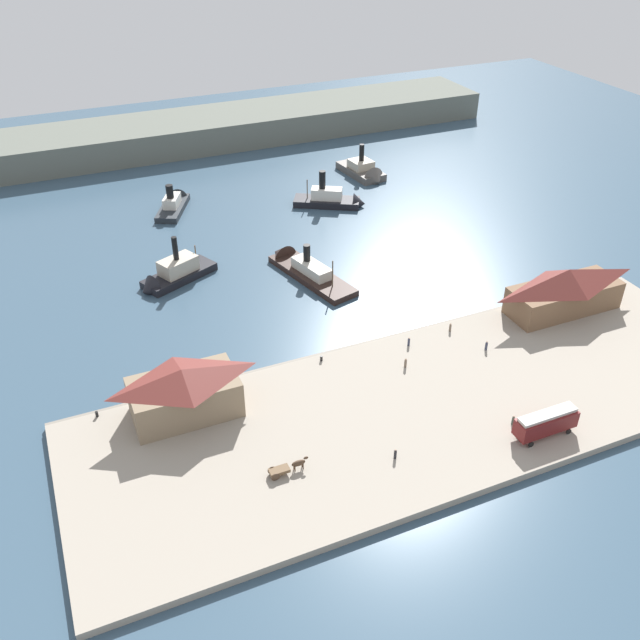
% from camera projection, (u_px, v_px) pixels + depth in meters
% --- Properties ---
extents(ground_plane, '(320.00, 320.00, 0.00)m').
position_uv_depth(ground_plane, '(367.00, 334.00, 122.99)').
color(ground_plane, '#385166').
extents(quay_promenade, '(110.00, 36.00, 1.20)m').
position_uv_depth(quay_promenade, '(431.00, 405.00, 105.84)').
color(quay_promenade, '#9E9384').
rests_on(quay_promenade, ground).
extents(seawall_edge, '(110.00, 0.80, 1.00)m').
position_uv_depth(seawall_edge, '(376.00, 342.00, 119.96)').
color(seawall_edge, gray).
rests_on(seawall_edge, ground).
extents(ferry_shed_customs_shed, '(16.04, 9.21, 8.13)m').
position_uv_depth(ferry_shed_customs_shed, '(184.00, 391.00, 101.25)').
color(ferry_shed_customs_shed, '#847056').
rests_on(ferry_shed_customs_shed, quay_promenade).
extents(ferry_shed_east_terminal, '(21.51, 8.08, 8.53)m').
position_uv_depth(ferry_shed_east_terminal, '(565.00, 290.00, 125.02)').
color(ferry_shed_east_terminal, brown).
rests_on(ferry_shed_east_terminal, quay_promenade).
extents(street_tram, '(9.57, 2.95, 4.01)m').
position_uv_depth(street_tram, '(546.00, 422.00, 98.26)').
color(street_tram, maroon).
rests_on(street_tram, quay_promenade).
extents(horse_cart, '(5.67, 1.49, 1.87)m').
position_uv_depth(horse_cart, '(287.00, 468.00, 92.76)').
color(horse_cart, brown).
rests_on(horse_cart, quay_promenade).
extents(pedestrian_standing_center, '(0.41, 0.41, 1.67)m').
position_uv_depth(pedestrian_standing_center, '(409.00, 342.00, 117.50)').
color(pedestrian_standing_center, '#33384C').
rests_on(pedestrian_standing_center, quay_promenade).
extents(pedestrian_by_tram, '(0.40, 0.40, 1.63)m').
position_uv_depth(pedestrian_by_tram, '(450.00, 327.00, 121.19)').
color(pedestrian_by_tram, '#6B5B4C').
rests_on(pedestrian_by_tram, quay_promenade).
extents(pedestrian_near_east_shed, '(0.41, 0.41, 1.64)m').
position_uv_depth(pedestrian_near_east_shed, '(395.00, 454.00, 95.16)').
color(pedestrian_near_east_shed, '#232328').
rests_on(pedestrian_near_east_shed, quay_promenade).
extents(pedestrian_near_cart, '(0.44, 0.44, 1.77)m').
position_uv_depth(pedestrian_near_cart, '(486.00, 346.00, 116.45)').
color(pedestrian_near_cart, '#33384C').
rests_on(pedestrian_near_cart, quay_promenade).
extents(pedestrian_walking_west, '(0.43, 0.43, 1.74)m').
position_uv_depth(pedestrian_walking_west, '(405.00, 363.00, 112.45)').
color(pedestrian_walking_west, '#6B5B4C').
rests_on(pedestrian_walking_west, quay_promenade).
extents(pedestrian_at_waters_edge, '(0.41, 0.41, 1.65)m').
position_uv_depth(pedestrian_at_waters_edge, '(513.00, 420.00, 100.92)').
color(pedestrian_at_waters_edge, '#3D4C42').
rests_on(pedestrian_at_waters_edge, quay_promenade).
extents(mooring_post_center_west, '(0.44, 0.44, 0.90)m').
position_uv_depth(mooring_post_center_west, '(321.00, 358.00, 114.09)').
color(mooring_post_center_west, black).
rests_on(mooring_post_center_west, quay_promenade).
extents(mooring_post_center_east, '(0.44, 0.44, 0.90)m').
position_uv_depth(mooring_post_center_east, '(97.00, 414.00, 102.54)').
color(mooring_post_center_east, black).
rests_on(mooring_post_center_east, quay_promenade).
extents(ferry_approaching_east, '(17.47, 11.96, 11.24)m').
position_uv_depth(ferry_approaching_east, '(172.00, 275.00, 137.28)').
color(ferry_approaching_east, black).
rests_on(ferry_approaching_east, ground).
extents(ferry_near_quay, '(11.66, 25.00, 9.02)m').
position_uv_depth(ferry_near_quay, '(301.00, 267.00, 141.35)').
color(ferry_near_quay, black).
rests_on(ferry_near_quay, ground).
extents(ferry_mid_harbor, '(8.50, 16.93, 10.56)m').
position_uv_depth(ferry_mid_harbor, '(365.00, 172.00, 183.89)').
color(ferry_mid_harbor, '#514C47').
rests_on(ferry_mid_harbor, ground).
extents(ferry_outer_harbor, '(11.68, 16.69, 8.61)m').
position_uv_depth(ferry_outer_harbor, '(174.00, 203.00, 167.49)').
color(ferry_outer_harbor, '#23282D').
rests_on(ferry_outer_harbor, ground).
extents(ferry_departing_north, '(17.72, 13.17, 10.40)m').
position_uv_depth(ferry_departing_north, '(334.00, 200.00, 168.36)').
color(ferry_departing_north, black).
rests_on(ferry_departing_north, ground).
extents(far_headland, '(180.00, 24.00, 8.00)m').
position_uv_depth(far_headland, '(201.00, 130.00, 204.86)').
color(far_headland, '#60665B').
rests_on(far_headland, ground).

